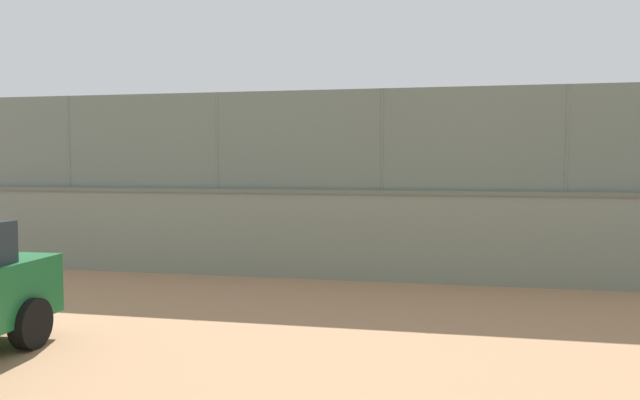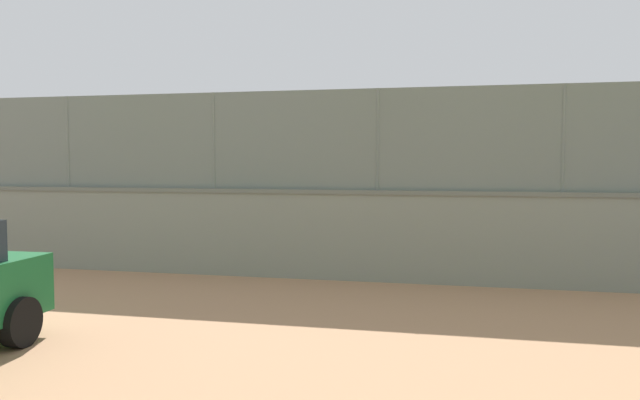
% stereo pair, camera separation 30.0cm
% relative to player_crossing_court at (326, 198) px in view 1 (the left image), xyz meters
% --- Properties ---
extents(ground_plane, '(260.00, 260.00, 0.00)m').
position_rel_player_crossing_court_xyz_m(ground_plane, '(-1.34, 0.53, -0.89)').
color(ground_plane, tan).
extents(perimeter_wall, '(23.50, 0.54, 1.73)m').
position_rel_player_crossing_court_xyz_m(perimeter_wall, '(-1.70, 11.03, -0.02)').
color(perimeter_wall, gray).
rests_on(perimeter_wall, ground_plane).
extents(fence_panel_on_wall, '(23.09, 0.24, 1.91)m').
position_rel_player_crossing_court_xyz_m(fence_panel_on_wall, '(-1.70, 11.03, 1.80)').
color(fence_panel_on_wall, slate).
rests_on(fence_panel_on_wall, perimeter_wall).
extents(player_crossing_court, '(0.70, 1.15, 1.52)m').
position_rel_player_crossing_court_xyz_m(player_crossing_court, '(0.00, 0.00, 0.00)').
color(player_crossing_court, navy).
rests_on(player_crossing_court, ground_plane).
extents(player_near_wall_returning, '(0.96, 0.92, 1.64)m').
position_rel_player_crossing_court_xyz_m(player_near_wall_returning, '(-3.04, 2.64, 0.08)').
color(player_near_wall_returning, '#591919').
rests_on(player_near_wall_returning, ground_plane).
extents(player_baseline_waiting, '(0.75, 0.92, 1.68)m').
position_rel_player_crossing_court_xyz_m(player_baseline_waiting, '(-0.04, 8.86, 0.10)').
color(player_baseline_waiting, '#591919').
rests_on(player_baseline_waiting, ground_plane).
extents(sports_ball, '(0.23, 0.23, 0.23)m').
position_rel_player_crossing_court_xyz_m(sports_ball, '(-1.18, 1.12, 0.08)').
color(sports_ball, white).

